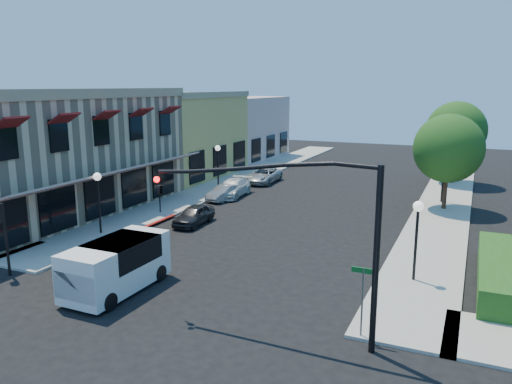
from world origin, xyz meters
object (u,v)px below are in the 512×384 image
at_px(street_name_sign, 363,291).
at_px(parked_car_c, 232,188).
at_px(secondary_signal, 3,226).
at_px(signal_mast_arm, 310,220).
at_px(parked_car_d, 263,175).
at_px(street_tree_a, 448,148).
at_px(parked_car_b, 224,193).
at_px(white_van, 116,263).
at_px(lamppost_right_near, 417,221).
at_px(lamppost_right_far, 444,166).
at_px(lamppost_left_near, 98,188).
at_px(street_tree_b, 456,131).
at_px(parked_car_a, 194,215).
at_px(lamppost_left_far, 218,156).

distance_m(street_name_sign, parked_car_c, 22.49).
xyz_separation_m(secondary_signal, parked_car_c, (1.80, 18.59, -1.68)).
bearing_deg(signal_mast_arm, parked_car_d, 116.20).
relative_size(street_tree_a, parked_car_b, 1.96).
bearing_deg(white_van, parked_car_b, 102.58).
bearing_deg(lamppost_right_near, white_van, -151.51).
xyz_separation_m(street_name_sign, lamppost_right_far, (1.00, 21.80, 1.04)).
bearing_deg(lamppost_left_near, signal_mast_arm, -24.37).
bearing_deg(white_van, lamppost_left_near, 135.24).
xyz_separation_m(street_name_sign, white_van, (-9.99, -0.16, -0.49)).
bearing_deg(lamppost_right_near, street_name_sign, -99.78).
relative_size(street_tree_b, street_name_sign, 2.81).
bearing_deg(signal_mast_arm, parked_car_a, 135.41).
bearing_deg(parked_car_b, street_tree_b, 49.11).
xyz_separation_m(street_tree_a, parked_car_a, (-13.60, -10.00, -3.60)).
relative_size(lamppost_left_near, lamppost_right_near, 1.00).
xyz_separation_m(lamppost_right_far, parked_car_b, (-14.70, -5.33, -2.19)).
xyz_separation_m(secondary_signal, parked_car_d, (1.80, 24.59, -1.68)).
xyz_separation_m(street_name_sign, lamppost_right_near, (1.00, 5.80, 1.04)).
relative_size(signal_mast_arm, lamppost_left_far, 2.24).
height_order(signal_mast_arm, lamppost_right_near, signal_mast_arm).
bearing_deg(parked_car_c, lamppost_right_far, 10.83).
bearing_deg(parked_car_c, lamppost_left_near, -105.25).
distance_m(secondary_signal, lamppost_right_near, 17.77).
bearing_deg(lamppost_left_near, street_name_sign, -19.93).
height_order(street_tree_a, lamppost_right_far, street_tree_a).
distance_m(white_van, parked_car_a, 10.25).
bearing_deg(parked_car_c, parked_car_b, -94.40).
distance_m(secondary_signal, lamppost_right_far, 27.98).
xyz_separation_m(lamppost_left_near, white_van, (6.01, -5.96, -1.53)).
xyz_separation_m(lamppost_left_near, parked_car_a, (3.70, 4.00, -2.14)).
relative_size(white_van, parked_car_a, 1.36).
bearing_deg(lamppost_right_near, signal_mast_arm, -112.12).
bearing_deg(parked_car_a, parked_car_d, 93.58).
relative_size(street_tree_b, secondary_signal, 2.11).
height_order(street_tree_b, signal_mast_arm, street_tree_b).
height_order(street_tree_b, parked_car_b, street_tree_b).
bearing_deg(parked_car_b, white_van, -69.93).
distance_m(lamppost_right_near, parked_car_a, 14.05).
xyz_separation_m(lamppost_right_near, lamppost_right_far, (0.00, 16.00, 0.00)).
bearing_deg(parked_car_c, parked_car_a, -84.47).
distance_m(lamppost_left_near, lamppost_right_near, 17.00).
height_order(secondary_signal, lamppost_right_near, lamppost_right_near).
relative_size(secondary_signal, lamppost_right_far, 0.93).
xyz_separation_m(street_tree_b, parked_car_b, (-15.00, -13.33, -4.00)).
height_order(signal_mast_arm, lamppost_left_far, signal_mast_arm).
bearing_deg(lamppost_left_near, parked_car_d, 82.72).
height_order(lamppost_left_near, parked_car_c, lamppost_left_near).
xyz_separation_m(lamppost_right_near, parked_car_a, (-13.30, 4.00, -2.14)).
distance_m(street_name_sign, lamppost_right_far, 21.85).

